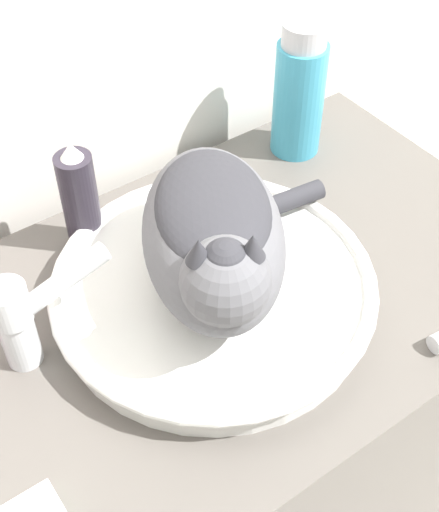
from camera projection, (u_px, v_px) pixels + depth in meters
The scene contains 6 objects.
vanity_counter at pixel (204, 471), 1.26m from camera, with size 0.99×0.55×0.89m.
sink_basin at pixel (213, 289), 0.93m from camera, with size 0.42×0.42×0.05m.
cat at pixel (215, 235), 0.84m from camera, with size 0.36×0.34×0.18m.
faucet at pixel (24, 315), 0.83m from camera, with size 0.15×0.07×0.16m.
hairspray_can_black at pixel (80, 200), 0.97m from camera, with size 0.05×0.05×0.17m.
mouthwash_bottle at pixel (299, 92), 1.10m from camera, with size 0.08×0.08×0.22m.
Camera 1 is at (-0.33, -0.23, 1.61)m, focal length 50.00 mm.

